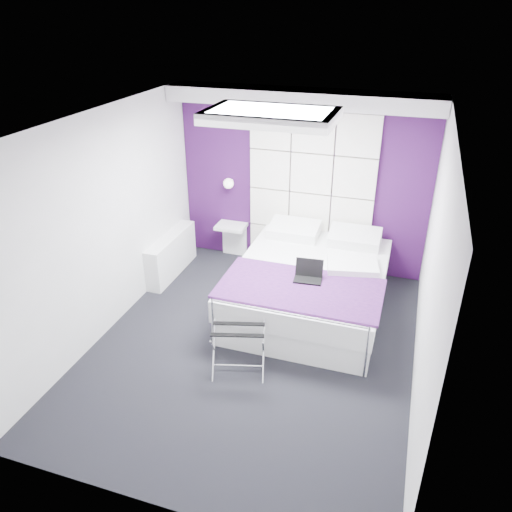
{
  "coord_description": "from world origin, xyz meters",
  "views": [
    {
      "loc": [
        1.49,
        -4.46,
        3.63
      ],
      "look_at": [
        -0.08,
        0.35,
        1.01
      ],
      "focal_mm": 35.0,
      "sensor_mm": 36.0,
      "label": 1
    }
  ],
  "objects_px": {
    "radiator": "(171,255)",
    "luggage_rack": "(239,350)",
    "wall_lamp": "(229,183)",
    "laptop": "(309,274)",
    "bed": "(310,285)",
    "nightstand": "(231,226)"
  },
  "relations": [
    {
      "from": "nightstand",
      "to": "luggage_rack",
      "type": "xyz_separation_m",
      "value": [
        1.0,
        -2.46,
        -0.27
      ]
    },
    {
      "from": "wall_lamp",
      "to": "luggage_rack",
      "type": "relative_size",
      "value": 0.27
    },
    {
      "from": "radiator",
      "to": "luggage_rack",
      "type": "height_order",
      "value": "radiator"
    },
    {
      "from": "wall_lamp",
      "to": "radiator",
      "type": "distance_m",
      "value": 1.35
    },
    {
      "from": "wall_lamp",
      "to": "luggage_rack",
      "type": "distance_m",
      "value": 2.87
    },
    {
      "from": "wall_lamp",
      "to": "laptop",
      "type": "distance_m",
      "value": 2.14
    },
    {
      "from": "bed",
      "to": "laptop",
      "type": "bearing_deg",
      "value": -81.92
    },
    {
      "from": "radiator",
      "to": "nightstand",
      "type": "bearing_deg",
      "value": 47.25
    },
    {
      "from": "bed",
      "to": "nightstand",
      "type": "xyz_separation_m",
      "value": [
        -1.46,
        1.02,
        0.2
      ]
    },
    {
      "from": "bed",
      "to": "luggage_rack",
      "type": "relative_size",
      "value": 4.12
    },
    {
      "from": "radiator",
      "to": "luggage_rack",
      "type": "distance_m",
      "value": 2.41
    },
    {
      "from": "nightstand",
      "to": "laptop",
      "type": "xyz_separation_m",
      "value": [
        1.51,
        -1.37,
        0.16
      ]
    },
    {
      "from": "radiator",
      "to": "nightstand",
      "type": "distance_m",
      "value": 1.01
    },
    {
      "from": "nightstand",
      "to": "luggage_rack",
      "type": "bearing_deg",
      "value": -67.83
    },
    {
      "from": "radiator",
      "to": "laptop",
      "type": "relative_size",
      "value": 3.65
    },
    {
      "from": "bed",
      "to": "nightstand",
      "type": "bearing_deg",
      "value": 145.13
    },
    {
      "from": "bed",
      "to": "luggage_rack",
      "type": "xyz_separation_m",
      "value": [
        -0.45,
        -1.45,
        -0.07
      ]
    },
    {
      "from": "wall_lamp",
      "to": "luggage_rack",
      "type": "bearing_deg",
      "value": -67.65
    },
    {
      "from": "nightstand",
      "to": "luggage_rack",
      "type": "relative_size",
      "value": 0.8
    },
    {
      "from": "bed",
      "to": "luggage_rack",
      "type": "bearing_deg",
      "value": -107.37
    },
    {
      "from": "wall_lamp",
      "to": "bed",
      "type": "height_order",
      "value": "wall_lamp"
    },
    {
      "from": "radiator",
      "to": "luggage_rack",
      "type": "xyz_separation_m",
      "value": [
        1.67,
        -1.74,
        -0.03
      ]
    }
  ]
}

